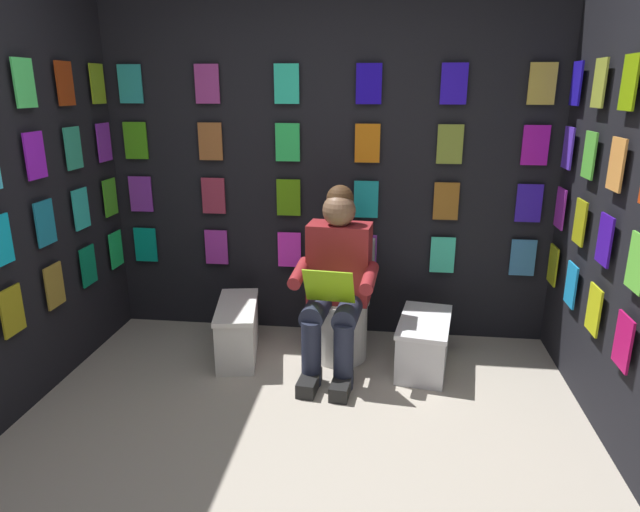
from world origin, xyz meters
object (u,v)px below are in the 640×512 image
(toilet, at_px, (341,308))
(comic_longbox_near, at_px, (424,343))
(comic_longbox_far, at_px, (238,330))
(person_reading, at_px, (336,281))

(toilet, relative_size, comic_longbox_near, 1.21)
(comic_longbox_near, relative_size, comic_longbox_far, 0.97)
(toilet, bearing_deg, comic_longbox_near, 168.81)
(toilet, xyz_separation_m, comic_longbox_near, (-0.56, 0.17, -0.16))
(toilet, height_order, person_reading, person_reading)
(comic_longbox_far, bearing_deg, comic_longbox_near, 168.94)
(toilet, relative_size, comic_longbox_far, 1.17)
(person_reading, bearing_deg, comic_longbox_near, -168.68)
(person_reading, height_order, comic_longbox_far, person_reading)
(toilet, height_order, comic_longbox_near, toilet)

